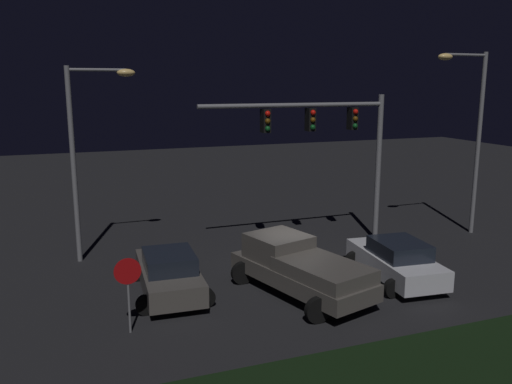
{
  "coord_description": "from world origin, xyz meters",
  "views": [
    {
      "loc": [
        -7.64,
        -16.77,
        6.99
      ],
      "look_at": [
        -1.04,
        0.78,
        3.12
      ],
      "focal_mm": 37.16,
      "sensor_mm": 36.0,
      "label": 1
    }
  ],
  "objects_px": {
    "traffic_signal_gantry": "(331,133)",
    "stop_sign": "(128,281)",
    "pickup_truck": "(298,264)",
    "car_sedan": "(396,260)",
    "street_lamp_right": "(471,122)",
    "street_lamp_left": "(87,140)",
    "car_sedan_far": "(169,273)"
  },
  "relations": [
    {
      "from": "car_sedan",
      "to": "stop_sign",
      "type": "height_order",
      "value": "stop_sign"
    },
    {
      "from": "traffic_signal_gantry",
      "to": "stop_sign",
      "type": "xyz_separation_m",
      "value": [
        -9.27,
        -5.5,
        -3.34
      ]
    },
    {
      "from": "traffic_signal_gantry",
      "to": "street_lamp_left",
      "type": "bearing_deg",
      "value": 170.96
    },
    {
      "from": "street_lamp_right",
      "to": "street_lamp_left",
      "type": "bearing_deg",
      "value": 172.38
    },
    {
      "from": "car_sedan_far",
      "to": "traffic_signal_gantry",
      "type": "height_order",
      "value": "traffic_signal_gantry"
    },
    {
      "from": "traffic_signal_gantry",
      "to": "stop_sign",
      "type": "distance_m",
      "value": 11.28
    },
    {
      "from": "street_lamp_right",
      "to": "stop_sign",
      "type": "height_order",
      "value": "street_lamp_right"
    },
    {
      "from": "stop_sign",
      "to": "car_sedan",
      "type": "bearing_deg",
      "value": 5.13
    },
    {
      "from": "pickup_truck",
      "to": "stop_sign",
      "type": "relative_size",
      "value": 2.57
    },
    {
      "from": "car_sedan",
      "to": "traffic_signal_gantry",
      "type": "relative_size",
      "value": 0.55
    },
    {
      "from": "traffic_signal_gantry",
      "to": "stop_sign",
      "type": "height_order",
      "value": "traffic_signal_gantry"
    },
    {
      "from": "car_sedan",
      "to": "traffic_signal_gantry",
      "type": "distance_m",
      "value": 6.24
    },
    {
      "from": "car_sedan",
      "to": "traffic_signal_gantry",
      "type": "height_order",
      "value": "traffic_signal_gantry"
    },
    {
      "from": "car_sedan_far",
      "to": "street_lamp_left",
      "type": "xyz_separation_m",
      "value": [
        -2.13,
        4.62,
        4.11
      ]
    },
    {
      "from": "pickup_truck",
      "to": "stop_sign",
      "type": "distance_m",
      "value": 5.82
    },
    {
      "from": "car_sedan",
      "to": "street_lamp_left",
      "type": "distance_m",
      "value": 12.5
    },
    {
      "from": "car_sedan",
      "to": "street_lamp_left",
      "type": "relative_size",
      "value": 0.6
    },
    {
      "from": "street_lamp_right",
      "to": "pickup_truck",
      "type": "bearing_deg",
      "value": -159.8
    },
    {
      "from": "car_sedan",
      "to": "street_lamp_left",
      "type": "bearing_deg",
      "value": 63.77
    },
    {
      "from": "pickup_truck",
      "to": "street_lamp_left",
      "type": "xyz_separation_m",
      "value": [
        -6.22,
        6.04,
        3.85
      ]
    },
    {
      "from": "car_sedan_far",
      "to": "street_lamp_right",
      "type": "relative_size",
      "value": 0.54
    },
    {
      "from": "pickup_truck",
      "to": "stop_sign",
      "type": "height_order",
      "value": "stop_sign"
    },
    {
      "from": "car_sedan",
      "to": "street_lamp_left",
      "type": "height_order",
      "value": "street_lamp_left"
    },
    {
      "from": "car_sedan",
      "to": "street_lamp_right",
      "type": "xyz_separation_m",
      "value": [
        6.55,
        3.98,
        4.51
      ]
    },
    {
      "from": "pickup_truck",
      "to": "street_lamp_right",
      "type": "distance_m",
      "value": 11.85
    },
    {
      "from": "car_sedan_far",
      "to": "street_lamp_right",
      "type": "height_order",
      "value": "street_lamp_right"
    },
    {
      "from": "street_lamp_left",
      "to": "stop_sign",
      "type": "xyz_separation_m",
      "value": [
        0.51,
        -7.06,
        -3.28
      ]
    },
    {
      "from": "car_sedan",
      "to": "street_lamp_right",
      "type": "relative_size",
      "value": 0.55
    },
    {
      "from": "pickup_truck",
      "to": "traffic_signal_gantry",
      "type": "xyz_separation_m",
      "value": [
        3.56,
        4.48,
        3.9
      ]
    },
    {
      "from": "street_lamp_right",
      "to": "traffic_signal_gantry",
      "type": "bearing_deg",
      "value": 174.42
    },
    {
      "from": "street_lamp_left",
      "to": "car_sedan",
      "type": "bearing_deg",
      "value": -31.69
    },
    {
      "from": "pickup_truck",
      "to": "car_sedan_far",
      "type": "bearing_deg",
      "value": 54.93
    }
  ]
}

